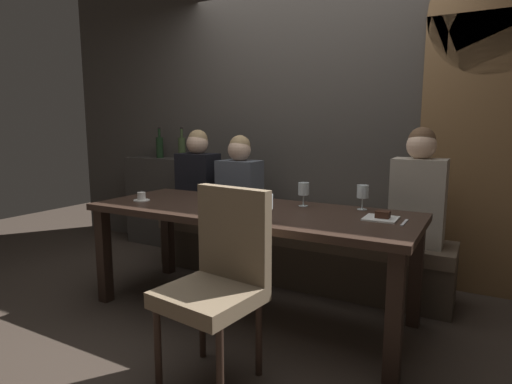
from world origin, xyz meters
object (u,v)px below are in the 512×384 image
Objects in this scene: chair_near_side at (220,273)px; diner_bearded at (240,181)px; diner_redhead at (198,176)px; fork_on_table at (404,223)px; wine_glass_near_left at (266,203)px; wine_bottle_dark_red at (160,147)px; espresso_cup at (142,197)px; dining_table at (249,221)px; wine_glass_far_right at (304,189)px; wine_glass_center_front at (363,192)px; banquette_bench at (291,254)px; dessert_plate at (381,217)px; diner_far_end at (419,190)px; wine_bottle_pale_label at (182,147)px.

diner_bearded reaches higher than chair_near_side.
fork_on_table is (1.96, -0.68, -0.09)m from diner_redhead.
wine_glass_near_left is 0.96× the size of fork_on_table.
fork_on_table is at bearing 45.93° from chair_near_side.
wine_bottle_dark_red is at bearing 157.65° from diner_redhead.
wine_glass_near_left is 1.15m from espresso_cup.
diner_redhead is (-0.97, 0.73, 0.18)m from dining_table.
wine_glass_far_right is at bearing 165.05° from fork_on_table.
chair_near_side is 1.91m from diner_redhead.
chair_near_side is 0.51m from wine_glass_near_left.
wine_glass_far_right reaches higher than dining_table.
chair_near_side is at bearing -112.62° from wine_glass_center_front.
dining_table is 2.73× the size of diner_redhead.
wine_glass_far_right is at bearing -57.50° from banquette_bench.
wine_glass_far_right is at bearing 18.87° from espresso_cup.
espresso_cup reaches higher than fork_on_table.
diner_bearded is at bearing 128.02° from wine_glass_near_left.
chair_near_side is 1.03m from dessert_plate.
chair_near_side is 5.76× the size of fork_on_table.
dining_table is 0.86m from espresso_cup.
wine_bottle_dark_red is 2.73m from dessert_plate.
dining_table is at bearing -139.27° from wine_glass_far_right.
wine_glass_center_front is at bearing 139.80° from fork_on_table.
wine_glass_far_right reaches higher than espresso_cup.
wine_glass_far_right is 1.37× the size of espresso_cup.
diner_far_end reaches higher than banquette_bench.
wine_bottle_dark_red is 2.72× the size of espresso_cup.
espresso_cup is (-1.52, -0.46, -0.09)m from wine_glass_center_front.
wine_glass_near_left is (1.26, -1.04, 0.02)m from diner_redhead.
wine_glass_near_left reaches higher than dining_table.
diner_bearded is at bearing 162.24° from wine_glass_center_front.
dessert_plate reaches higher than fork_on_table.
dessert_plate reaches higher than banquette_bench.
diner_far_end is 0.48m from wine_glass_center_front.
wine_glass_far_right reaches higher than dessert_plate.
wine_bottle_dark_red is (-1.19, 0.33, 0.26)m from diner_bearded.
chair_near_side reaches higher than wine_glass_far_right.
diner_bearded is 1.26m from wine_bottle_dark_red.
dining_table is 13.41× the size of wine_glass_far_right.
chair_near_side is (0.24, -1.42, 0.33)m from banquette_bench.
dining_table is at bearing -36.92° from diner_redhead.
diner_far_end is at bearing 62.81° from chair_near_side.
wine_glass_center_front is at bearing 126.96° from dessert_plate.
dessert_plate is (2.25, -0.94, -0.32)m from wine_bottle_pale_label.
dessert_plate is (0.85, -0.61, 0.53)m from banquette_bench.
diner_bearded is 4.00× the size of dessert_plate.
espresso_cup is at bearing -172.40° from dessert_plate.
diner_far_end reaches higher than wine_glass_far_right.
wine_bottle_pale_label is (-0.42, 0.30, 0.24)m from diner_redhead.
wine_bottle_dark_red is 1.99× the size of wine_glass_far_right.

